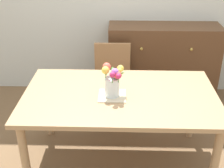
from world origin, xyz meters
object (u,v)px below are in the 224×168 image
Objects in this scene: dining_table at (120,102)px; chair_far at (112,77)px; dresser at (162,63)px; flower_vase at (112,80)px.

dining_table is 1.93× the size of chair_far.
dresser reaches higher than chair_far.
chair_far is (-0.10, 0.85, -0.16)m from dining_table.
dining_table is 1.45m from dresser.
flower_vase reaches higher than dresser.
flower_vase is (-0.07, -0.03, 0.24)m from dining_table.
dining_table is 0.25m from flower_vase.
chair_far is 0.81m from dresser.
flower_vase is at bearing 91.98° from chair_far.
chair_far is at bearing 96.52° from dining_table.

